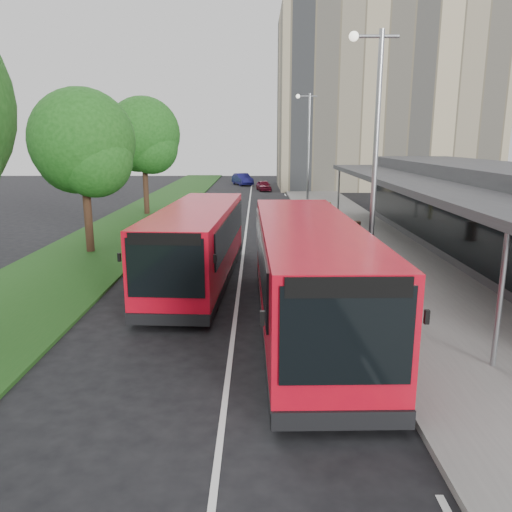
{
  "coord_description": "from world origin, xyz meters",
  "views": [
    {
      "loc": [
        0.64,
        -13.3,
        5.06
      ],
      "look_at": [
        0.6,
        1.98,
        1.5
      ],
      "focal_mm": 35.0,
      "sensor_mm": 36.0,
      "label": 1
    }
  ],
  "objects_px": {
    "tree_mid": "(83,148)",
    "car_near": "(264,186)",
    "bollard": "(330,211)",
    "car_far": "(242,179)",
    "bus_main": "(308,276)",
    "lamp_post_near": "(373,152)",
    "lamp_post_far": "(307,145)",
    "litter_bin": "(355,231)",
    "tree_far": "(143,139)",
    "bus_second": "(198,245)"
  },
  "relations": [
    {
      "from": "tree_far",
      "to": "litter_bin",
      "type": "bearing_deg",
      "value": -37.9
    },
    {
      "from": "tree_mid",
      "to": "car_near",
      "type": "relative_size",
      "value": 2.37
    },
    {
      "from": "litter_bin",
      "to": "car_far",
      "type": "distance_m",
      "value": 34.03
    },
    {
      "from": "tree_far",
      "to": "lamp_post_near",
      "type": "distance_m",
      "value": 22.07
    },
    {
      "from": "bollard",
      "to": "bus_second",
      "type": "bearing_deg",
      "value": -115.55
    },
    {
      "from": "lamp_post_far",
      "to": "litter_bin",
      "type": "relative_size",
      "value": 8.35
    },
    {
      "from": "tree_mid",
      "to": "tree_far",
      "type": "relative_size",
      "value": 0.92
    },
    {
      "from": "tree_far",
      "to": "bus_main",
      "type": "relative_size",
      "value": 0.75
    },
    {
      "from": "tree_mid",
      "to": "litter_bin",
      "type": "height_order",
      "value": "tree_mid"
    },
    {
      "from": "tree_far",
      "to": "lamp_post_far",
      "type": "xyz_separation_m",
      "value": [
        11.13,
        0.95,
        -0.4
      ]
    },
    {
      "from": "bus_second",
      "to": "bus_main",
      "type": "bearing_deg",
      "value": -49.58
    },
    {
      "from": "bollard",
      "to": "car_far",
      "type": "xyz_separation_m",
      "value": [
        -6.32,
        26.43,
        -0.01
      ]
    },
    {
      "from": "tree_mid",
      "to": "lamp_post_near",
      "type": "distance_m",
      "value": 13.17
    },
    {
      "from": "lamp_post_far",
      "to": "litter_bin",
      "type": "xyz_separation_m",
      "value": [
        1.42,
        -10.72,
        -4.09
      ]
    },
    {
      "from": "car_near",
      "to": "tree_mid",
      "type": "bearing_deg",
      "value": -115.13
    },
    {
      "from": "lamp_post_near",
      "to": "bus_second",
      "type": "bearing_deg",
      "value": 159.08
    },
    {
      "from": "lamp_post_near",
      "to": "car_far",
      "type": "bearing_deg",
      "value": 96.94
    },
    {
      "from": "bus_second",
      "to": "bollard",
      "type": "bearing_deg",
      "value": 67.67
    },
    {
      "from": "tree_mid",
      "to": "car_near",
      "type": "height_order",
      "value": "tree_mid"
    },
    {
      "from": "lamp_post_far",
      "to": "bus_second",
      "type": "relative_size",
      "value": 0.81
    },
    {
      "from": "tree_far",
      "to": "car_near",
      "type": "xyz_separation_m",
      "value": [
        8.32,
        16.95,
        -4.59
      ]
    },
    {
      "from": "lamp_post_near",
      "to": "litter_bin",
      "type": "distance_m",
      "value": 10.24
    },
    {
      "from": "tree_far",
      "to": "car_far",
      "type": "xyz_separation_m",
      "value": [
        5.94,
        23.61,
        -4.45
      ]
    },
    {
      "from": "tree_far",
      "to": "litter_bin",
      "type": "relative_size",
      "value": 8.28
    },
    {
      "from": "car_near",
      "to": "car_far",
      "type": "xyz_separation_m",
      "value": [
        -2.39,
        6.66,
        0.14
      ]
    },
    {
      "from": "tree_far",
      "to": "car_far",
      "type": "bearing_deg",
      "value": 75.89
    },
    {
      "from": "litter_bin",
      "to": "bus_main",
      "type": "bearing_deg",
      "value": -106.8
    },
    {
      "from": "tree_mid",
      "to": "car_far",
      "type": "height_order",
      "value": "tree_mid"
    },
    {
      "from": "tree_far",
      "to": "bollard",
      "type": "bearing_deg",
      "value": -12.97
    },
    {
      "from": "tree_mid",
      "to": "bus_main",
      "type": "relative_size",
      "value": 0.69
    },
    {
      "from": "tree_far",
      "to": "bus_main",
      "type": "height_order",
      "value": "tree_far"
    },
    {
      "from": "bus_second",
      "to": "car_far",
      "type": "distance_m",
      "value": 40.53
    },
    {
      "from": "litter_bin",
      "to": "car_near",
      "type": "height_order",
      "value": "litter_bin"
    },
    {
      "from": "litter_bin",
      "to": "tree_mid",
      "type": "bearing_deg",
      "value": -169.92
    },
    {
      "from": "lamp_post_near",
      "to": "bus_main",
      "type": "height_order",
      "value": "lamp_post_near"
    },
    {
      "from": "tree_mid",
      "to": "lamp_post_far",
      "type": "distance_m",
      "value": 17.07
    },
    {
      "from": "tree_far",
      "to": "litter_bin",
      "type": "xyz_separation_m",
      "value": [
        12.55,
        -9.77,
        -4.49
      ]
    },
    {
      "from": "bus_main",
      "to": "bollard",
      "type": "bearing_deg",
      "value": 78.88
    },
    {
      "from": "lamp_post_far",
      "to": "bus_main",
      "type": "distance_m",
      "value": 22.78
    },
    {
      "from": "litter_bin",
      "to": "bollard",
      "type": "height_order",
      "value": "bollard"
    },
    {
      "from": "bus_second",
      "to": "bollard",
      "type": "distance_m",
      "value": 15.63
    },
    {
      "from": "lamp_post_far",
      "to": "car_far",
      "type": "relative_size",
      "value": 1.97
    },
    {
      "from": "litter_bin",
      "to": "bollard",
      "type": "relative_size",
      "value": 0.9
    },
    {
      "from": "bollard",
      "to": "car_near",
      "type": "distance_m",
      "value": 20.16
    },
    {
      "from": "bollard",
      "to": "lamp_post_near",
      "type": "bearing_deg",
      "value": -93.98
    },
    {
      "from": "lamp_post_far",
      "to": "tree_far",
      "type": "bearing_deg",
      "value": -175.13
    },
    {
      "from": "bollard",
      "to": "tree_far",
      "type": "bearing_deg",
      "value": 167.03
    },
    {
      "from": "lamp_post_near",
      "to": "bus_second",
      "type": "height_order",
      "value": "lamp_post_near"
    },
    {
      "from": "lamp_post_near",
      "to": "car_far",
      "type": "height_order",
      "value": "lamp_post_near"
    },
    {
      "from": "bollard",
      "to": "car_far",
      "type": "height_order",
      "value": "car_far"
    }
  ]
}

